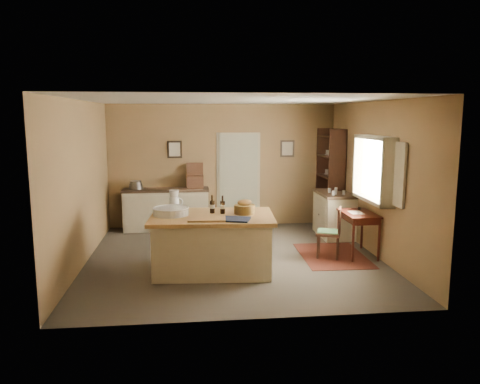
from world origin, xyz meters
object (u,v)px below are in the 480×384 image
object	(u,v)px
sideboard	(167,208)
desk_chair	(328,233)
work_island	(212,242)
writing_desk	(358,218)
shelving_unit	(332,179)
right_cabinet	(334,214)

from	to	relation	value
sideboard	desk_chair	size ratio (longest dim) A/B	2.12
work_island	writing_desk	distance (m)	2.68
desk_chair	shelving_unit	size ratio (longest dim) A/B	0.40
work_island	right_cabinet	distance (m)	3.27
sideboard	right_cabinet	xyz separation A→B (m)	(3.44, -0.88, -0.02)
right_cabinet	shelving_unit	world-z (taller)	shelving_unit
sideboard	desk_chair	xyz separation A→B (m)	(2.88, -2.33, -0.05)
writing_desk	right_cabinet	world-z (taller)	right_cabinet
work_island	desk_chair	world-z (taller)	work_island
writing_desk	right_cabinet	distance (m)	1.39
sideboard	desk_chair	bearing A→B (deg)	-39.00
work_island	desk_chair	bearing A→B (deg)	18.26
shelving_unit	right_cabinet	bearing A→B (deg)	-102.92
writing_desk	shelving_unit	distance (m)	2.11
work_island	shelving_unit	size ratio (longest dim) A/B	0.92
work_island	desk_chair	size ratio (longest dim) A/B	2.29
work_island	sideboard	xyz separation A→B (m)	(-0.83, 2.85, -0.00)
writing_desk	shelving_unit	bearing A→B (deg)	85.65
work_island	desk_chair	xyz separation A→B (m)	(2.05, 0.52, -0.05)
writing_desk	right_cabinet	xyz separation A→B (m)	(-0.00, 1.38, -0.21)
work_island	shelving_unit	distance (m)	3.88
sideboard	right_cabinet	size ratio (longest dim) A/B	1.64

